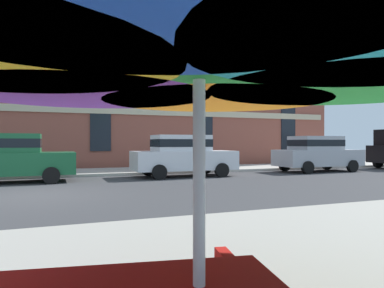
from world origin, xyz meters
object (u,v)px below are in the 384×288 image
sedan_white (183,154)px  patio_umbrella (199,29)px  sedan_green (9,157)px  sedan_silver (317,153)px

sedan_white → patio_umbrella: patio_umbrella is taller
patio_umbrella → sedan_white: bearing=70.5°
sedan_green → sedan_white: same height
sedan_white → sedan_silver: bearing=0.0°
sedan_green → sedan_silver: 13.84m
sedan_white → sedan_silver: same height
sedan_white → sedan_silver: size_ratio=1.00×
sedan_white → patio_umbrella: (-4.49, -12.70, 1.04)m
sedan_silver → patio_umbrella: size_ratio=1.24×
sedan_silver → patio_umbrella: (-11.67, -12.70, 1.04)m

